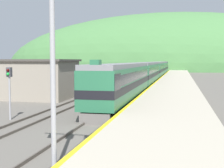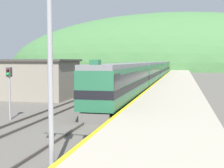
{
  "view_description": "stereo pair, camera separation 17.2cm",
  "coord_description": "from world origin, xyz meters",
  "px_view_note": "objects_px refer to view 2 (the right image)",
  "views": [
    {
      "loc": [
        5.77,
        -5.7,
        4.43
      ],
      "look_at": [
        0.05,
        20.14,
        2.44
      ],
      "focal_mm": 50.0,
      "sensor_mm": 36.0,
      "label": 1
    },
    {
      "loc": [
        5.94,
        -5.66,
        4.43
      ],
      "look_at": [
        0.05,
        20.14,
        2.44
      ],
      "focal_mm": 50.0,
      "sensor_mm": 36.0,
      "label": 2
    }
  ],
  "objects_px": {
    "carriage_second": "(148,73)",
    "signal_mast_main": "(49,13)",
    "carriage_third": "(158,70)",
    "carriage_fourth": "(164,68)",
    "express_train_lead_car": "(123,82)",
    "signal_post_siding": "(9,82)"
  },
  "relations": [
    {
      "from": "carriage_second",
      "to": "carriage_third",
      "type": "distance_m",
      "value": 22.62
    },
    {
      "from": "carriage_second",
      "to": "carriage_third",
      "type": "bearing_deg",
      "value": 90.0
    },
    {
      "from": "carriage_third",
      "to": "carriage_fourth",
      "type": "height_order",
      "value": "same"
    },
    {
      "from": "express_train_lead_car",
      "to": "signal_post_siding",
      "type": "height_order",
      "value": "express_train_lead_car"
    },
    {
      "from": "express_train_lead_car",
      "to": "carriage_second",
      "type": "distance_m",
      "value": 22.89
    },
    {
      "from": "carriage_third",
      "to": "signal_post_siding",
      "type": "relative_size",
      "value": 5.46
    },
    {
      "from": "carriage_second",
      "to": "signal_mast_main",
      "type": "bearing_deg",
      "value": -88.52
    },
    {
      "from": "carriage_third",
      "to": "carriage_fourth",
      "type": "distance_m",
      "value": 22.62
    },
    {
      "from": "carriage_fourth",
      "to": "signal_mast_main",
      "type": "distance_m",
      "value": 88.45
    },
    {
      "from": "carriage_fourth",
      "to": "signal_post_siding",
      "type": "xyz_separation_m",
      "value": [
        -6.65,
        -78.35,
        0.6
      ]
    },
    {
      "from": "carriage_fourth",
      "to": "signal_mast_main",
      "type": "relative_size",
      "value": 2.43
    },
    {
      "from": "signal_mast_main",
      "to": "signal_post_siding",
      "type": "xyz_separation_m",
      "value": [
        -7.76,
        10.01,
        -3.33
      ]
    },
    {
      "from": "signal_mast_main",
      "to": "carriage_second",
      "type": "bearing_deg",
      "value": 91.48
    },
    {
      "from": "express_train_lead_car",
      "to": "carriage_fourth",
      "type": "bearing_deg",
      "value": 90.0
    },
    {
      "from": "express_train_lead_car",
      "to": "carriage_second",
      "type": "xyz_separation_m",
      "value": [
        0.0,
        22.89,
        -0.01
      ]
    },
    {
      "from": "express_train_lead_car",
      "to": "signal_mast_main",
      "type": "xyz_separation_m",
      "value": [
        1.11,
        -20.22,
        3.92
      ]
    },
    {
      "from": "express_train_lead_car",
      "to": "signal_post_siding",
      "type": "xyz_separation_m",
      "value": [
        -6.65,
        -10.21,
        0.59
      ]
    },
    {
      "from": "express_train_lead_car",
      "to": "carriage_fourth",
      "type": "distance_m",
      "value": 68.14
    },
    {
      "from": "carriage_third",
      "to": "signal_post_siding",
      "type": "xyz_separation_m",
      "value": [
        -6.65,
        -55.72,
        0.6
      ]
    },
    {
      "from": "carriage_second",
      "to": "signal_mast_main",
      "type": "relative_size",
      "value": 2.43
    },
    {
      "from": "express_train_lead_car",
      "to": "signal_mast_main",
      "type": "bearing_deg",
      "value": -86.85
    },
    {
      "from": "carriage_second",
      "to": "signal_mast_main",
      "type": "xyz_separation_m",
      "value": [
        1.11,
        -43.11,
        3.94
      ]
    }
  ]
}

